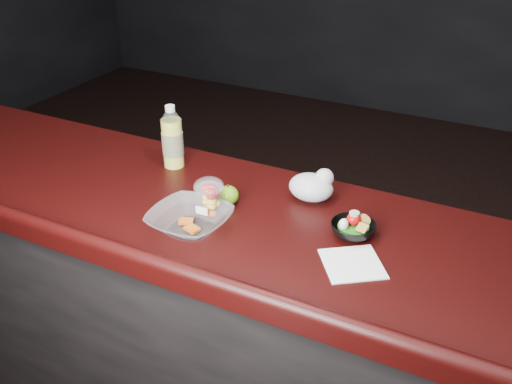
% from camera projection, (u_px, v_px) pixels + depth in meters
% --- Properties ---
extents(counter, '(4.06, 0.71, 1.02)m').
position_uv_depth(counter, '(236.00, 331.00, 2.09)').
color(counter, black).
rests_on(counter, ground).
extents(lemonade_bottle, '(0.08, 0.08, 0.24)m').
position_uv_depth(lemonade_bottle, '(173.00, 141.00, 2.08)').
color(lemonade_bottle, yellow).
rests_on(lemonade_bottle, counter).
extents(fruit_cup, '(0.10, 0.10, 0.14)m').
position_uv_depth(fruit_cup, '(209.00, 198.00, 1.78)').
color(fruit_cup, white).
rests_on(fruit_cup, counter).
extents(green_apple, '(0.07, 0.07, 0.07)m').
position_uv_depth(green_apple, '(228.00, 195.00, 1.87)').
color(green_apple, '#3D7A0E').
rests_on(green_apple, counter).
extents(plastic_bag, '(0.15, 0.12, 0.11)m').
position_uv_depth(plastic_bag, '(313.00, 186.00, 1.89)').
color(plastic_bag, silver).
rests_on(plastic_bag, counter).
extents(snack_bowl, '(0.18, 0.18, 0.07)m').
position_uv_depth(snack_bowl, '(353.00, 228.00, 1.71)').
color(snack_bowl, black).
rests_on(snack_bowl, counter).
extents(takeout_bowl, '(0.25, 0.25, 0.06)m').
position_uv_depth(takeout_bowl, '(190.00, 220.00, 1.74)').
color(takeout_bowl, silver).
rests_on(takeout_bowl, counter).
extents(paper_napkin, '(0.22, 0.22, 0.00)m').
position_uv_depth(paper_napkin, '(352.00, 264.00, 1.60)').
color(paper_napkin, white).
rests_on(paper_napkin, counter).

